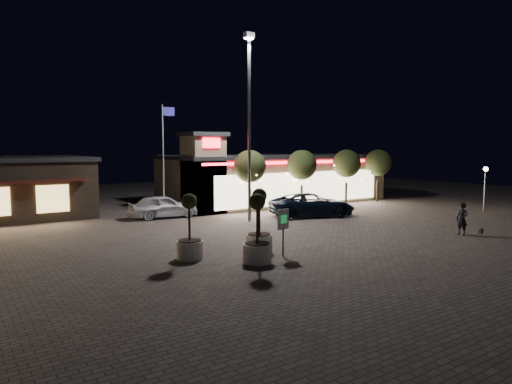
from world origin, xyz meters
TOP-DOWN VIEW (x-y plane):
  - ground at (0.00, 0.00)m, footprint 90.00×90.00m
  - retail_building at (9.51, 15.82)m, footprint 20.40×8.40m
  - floodlight_pole at (2.00, 8.00)m, footprint 0.60×0.40m
  - flagpole at (-1.90, 13.00)m, footprint 0.95×0.10m
  - lamp_post_east at (20.00, 2.00)m, footprint 0.36×0.36m
  - string_tree_a at (4.00, 11.00)m, footprint 2.42×2.42m
  - string_tree_b at (9.00, 11.00)m, footprint 2.42×2.42m
  - string_tree_c at (14.00, 11.00)m, footprint 2.42×2.42m
  - string_tree_d at (18.00, 11.00)m, footprint 2.42×2.42m
  - pickup_truck at (7.01, 7.41)m, footprint 6.74×4.89m
  - white_sedan at (-2.16, 12.81)m, footprint 5.00×2.36m
  - pedestrian at (9.50, -2.67)m, footprint 0.47×0.70m
  - dog at (10.07, -3.49)m, footprint 0.55×0.27m
  - planter_left at (-5.78, 0.95)m, footprint 1.20×1.20m
  - planter_mid at (-3.67, -1.34)m, footprint 1.23×1.23m
  - planter_right at (-2.44, 0.30)m, footprint 1.25×1.25m
  - valet_sign at (-1.97, -0.96)m, footprint 0.72×0.20m

SIDE VIEW (x-z plane):
  - ground at x=0.00m, z-range 0.00..0.00m
  - dog at x=10.07m, z-range 0.14..0.43m
  - white_sedan at x=-2.16m, z-range 0.00..1.65m
  - pickup_truck at x=7.01m, z-range 0.00..1.70m
  - planter_left at x=-5.78m, z-range -0.56..2.39m
  - pedestrian at x=9.50m, z-range 0.00..1.86m
  - planter_mid at x=-3.67m, z-range -0.58..2.45m
  - planter_right at x=-2.44m, z-range -0.59..2.48m
  - valet_sign at x=-1.97m, z-range 0.44..2.62m
  - retail_building at x=9.51m, z-range -0.84..5.26m
  - lamp_post_east at x=20.00m, z-range 0.72..4.20m
  - string_tree_a at x=4.00m, z-range 1.17..5.95m
  - string_tree_b at x=9.00m, z-range 1.17..5.95m
  - string_tree_c at x=14.00m, z-range 1.17..5.95m
  - string_tree_d at x=18.00m, z-range 1.17..5.95m
  - flagpole at x=-1.90m, z-range 0.74..8.74m
  - floodlight_pole at x=2.00m, z-range 0.83..13.21m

